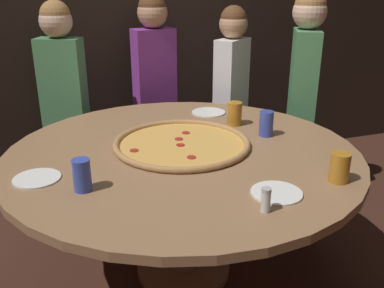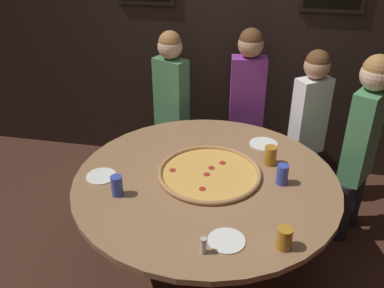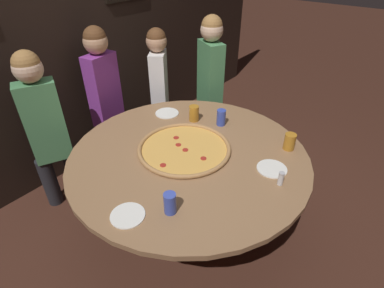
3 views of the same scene
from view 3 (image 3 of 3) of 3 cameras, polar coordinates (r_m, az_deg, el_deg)
The scene contains 16 objects.
ground_plane at distance 2.75m, azimuth -0.52°, elevation -14.32°, with size 24.00×24.00×0.00m, color #422319.
back_wall at distance 3.08m, azimuth -23.94°, elevation 17.38°, with size 6.40×0.08×2.60m.
dining_table at distance 2.31m, azimuth -0.60°, elevation -3.96°, with size 1.78×1.78×0.74m.
giant_pizza at distance 2.27m, azimuth -1.48°, elevation -0.77°, with size 0.71×0.71×0.03m.
drink_cup_by_shaker at distance 1.76m, azimuth -4.21°, elevation -11.18°, with size 0.07×0.07×0.14m, color #384CB7.
drink_cup_near_right at distance 2.57m, azimuth 5.58°, elevation 5.05°, with size 0.08×0.08×0.14m, color #384CB7.
drink_cup_front_edge at distance 2.63m, azimuth 0.38°, elevation 5.85°, with size 0.09×0.09×0.14m, color #BC7A23.
drink_cup_near_left at distance 2.37m, azimuth 18.10°, elevation 0.43°, with size 0.08×0.08×0.13m, color #BC7A23.
white_plate_beside_cup at distance 2.78m, azimuth -4.78°, elevation 5.87°, with size 0.21×0.21×0.01m, color white.
white_plate_far_back at distance 2.16m, azimuth 14.96°, elevation -4.56°, with size 0.21×0.21×0.01m, color white.
white_plate_right_side at distance 1.82m, azimuth -12.15°, elevation -13.14°, with size 0.20×0.20×0.01m, color white.
condiment_shaker at distance 2.03m, azimuth 16.57°, elevation -6.31°, with size 0.04×0.04×0.10m.
diner_far_left at distance 3.08m, azimuth -16.30°, elevation 9.28°, with size 0.38×0.22×1.46m.
diner_side_right at distance 3.26m, azimuth -6.24°, elevation 10.95°, with size 0.35×0.30×1.37m.
diner_side_left at distance 2.72m, azimuth -26.07°, elevation 3.16°, with size 0.38×0.27×1.43m.
diner_far_right at distance 3.24m, azimuth 3.46°, elevation 12.22°, with size 0.29×0.39×1.49m.
Camera 3 is at (-1.41, -1.14, 2.06)m, focal length 28.00 mm.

